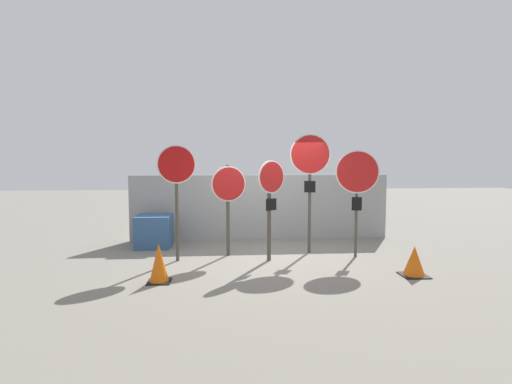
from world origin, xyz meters
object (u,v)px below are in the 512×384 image
stop_sign_4 (357,178)px  stop_sign_3 (310,166)px  stop_sign_0 (177,176)px  stop_sign_1 (228,192)px  stop_sign_2 (271,192)px  traffic_cone_1 (414,261)px  storage_crate (154,231)px  traffic_cone_0 (159,263)px

stop_sign_4 → stop_sign_3: bearing=162.7°
stop_sign_3 → stop_sign_0: bearing=-160.2°
stop_sign_1 → stop_sign_2: stop_sign_2 is taller
stop_sign_0 → stop_sign_4: stop_sign_0 is taller
traffic_cone_1 → storage_crate: (-5.15, 2.85, 0.12)m
stop_sign_2 → traffic_cone_1: (2.49, -1.29, -1.18)m
stop_sign_0 → traffic_cone_0: (-0.16, -1.41, -1.44)m
stop_sign_0 → stop_sign_4: 3.81m
stop_sign_0 → traffic_cone_0: size_ratio=3.56×
storage_crate → stop_sign_2: bearing=-30.4°
stop_sign_0 → stop_sign_2: 1.96m
stop_sign_0 → stop_sign_1: stop_sign_0 is taller
stop_sign_0 → stop_sign_3: (2.90, 0.52, 0.20)m
stop_sign_0 → stop_sign_4: (3.81, 0.02, -0.06)m
stop_sign_1 → stop_sign_3: (1.83, 0.12, 0.56)m
stop_sign_0 → stop_sign_2: stop_sign_0 is taller
stop_sign_0 → stop_sign_3: size_ratio=0.90×
stop_sign_2 → traffic_cone_1: 3.04m
storage_crate → traffic_cone_0: bearing=-78.7°
stop_sign_3 → traffic_cone_0: (-3.06, -1.93, -1.64)m
stop_sign_4 → traffic_cone_0: 4.44m
traffic_cone_0 → storage_crate: size_ratio=0.82×
stop_sign_1 → traffic_cone_0: 2.44m
stop_sign_2 → stop_sign_3: bearing=-1.3°
stop_sign_1 → stop_sign_4: (2.75, -0.38, 0.30)m
stop_sign_4 → stop_sign_2: bearing=-164.6°
stop_sign_3 → traffic_cone_1: (1.53, -1.93, -1.71)m
stop_sign_1 → stop_sign_2: bearing=-45.6°
stop_sign_4 → stop_sign_0: bearing=-168.5°
stop_sign_4 → traffic_cone_1: (0.61, -1.43, -1.45)m
stop_sign_2 → storage_crate: 3.26m
stop_sign_4 → traffic_cone_0: (-3.97, -1.43, -1.38)m
stop_sign_1 → stop_sign_4: 2.79m
traffic_cone_1 → stop_sign_0: bearing=162.3°
stop_sign_0 → stop_sign_2: bearing=-14.5°
stop_sign_0 → stop_sign_4: size_ratio=1.04×
stop_sign_0 → stop_sign_4: bearing=-10.8°
stop_sign_0 → stop_sign_3: stop_sign_3 is taller
stop_sign_3 → stop_sign_4: bearing=-18.9°
stop_sign_3 → traffic_cone_1: bearing=-42.0°
stop_sign_0 → traffic_cone_0: stop_sign_0 is taller
stop_sign_0 → storage_crate: stop_sign_0 is taller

